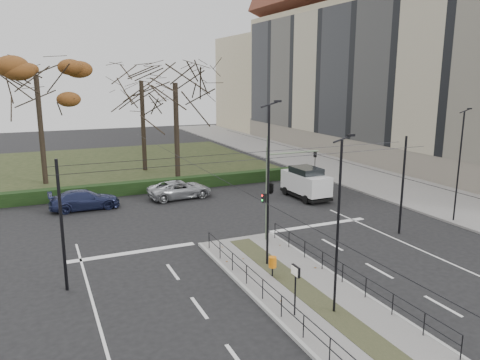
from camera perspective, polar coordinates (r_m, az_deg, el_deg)
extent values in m
plane|color=black|center=(23.59, 4.43, -11.03)|extent=(140.00, 140.00, 0.00)
cube|color=slate|center=(21.60, 7.65, -13.23)|extent=(4.40, 15.00, 0.14)
cube|color=slate|center=(50.71, 10.64, 1.69)|extent=(8.00, 90.00, 0.14)
cube|color=#232C16|center=(52.03, -18.65, 1.49)|extent=(38.00, 26.00, 0.10)
cube|color=black|center=(38.88, -16.78, -1.27)|extent=(38.00, 1.00, 1.00)
cube|color=tan|center=(57.61, 18.27, 11.50)|extent=(12.00, 52.00, 18.00)
cube|color=black|center=(53.78, 13.41, 12.71)|extent=(0.10, 50.96, 14.76)
cylinder|color=black|center=(25.99, -3.79, -7.35)|extent=(0.04, 0.04, 0.90)
cylinder|color=black|center=(18.10, 25.39, -17.97)|extent=(0.04, 0.04, 0.90)
cylinder|color=black|center=(27.57, 4.28, -6.18)|extent=(0.04, 0.04, 0.90)
cylinder|color=black|center=(20.19, 2.80, -11.99)|extent=(0.04, 13.20, 0.04)
cylinder|color=black|center=(22.19, 12.45, -9.95)|extent=(0.04, 13.20, 0.04)
cylinder|color=black|center=(21.96, -20.90, -5.30)|extent=(0.14, 0.14, 6.00)
cylinder|color=black|center=(29.66, 19.21, -0.67)|extent=(0.14, 0.14, 6.00)
cylinder|color=black|center=(22.85, 3.47, 2.64)|extent=(20.00, 0.02, 0.02)
cylinder|color=black|center=(24.62, 1.34, 3.37)|extent=(20.00, 0.02, 0.02)
cylinder|color=black|center=(18.78, -1.85, -0.13)|extent=(0.02, 34.00, 0.02)
cylinder|color=black|center=(22.30, 15.07, 1.46)|extent=(0.02, 34.00, 0.02)
cylinder|color=#65775B|center=(26.69, 3.32, -1.74)|extent=(0.17, 0.17, 5.42)
cylinder|color=#65775B|center=(27.01, 6.53, 3.34)|extent=(3.33, 0.10, 0.10)
imported|color=black|center=(27.85, 9.10, 2.46)|extent=(0.19, 0.21, 0.94)
imported|color=black|center=(26.69, 3.77, -0.82)|extent=(0.84, 2.12, 0.83)
cube|color=black|center=(26.66, 2.95, -2.21)|extent=(0.23, 0.17, 0.52)
sphere|color=#FF0C0C|center=(26.57, 2.75, -1.91)|extent=(0.11, 0.11, 0.11)
sphere|color=#0CE533|center=(26.64, 2.75, -2.50)|extent=(0.11, 0.11, 0.11)
cylinder|color=black|center=(22.63, 3.98, -11.05)|extent=(0.07, 0.07, 0.47)
cylinder|color=orange|center=(22.45, 3.99, -9.95)|extent=(0.37, 0.37, 0.51)
cylinder|color=black|center=(19.01, 6.74, -13.40)|extent=(0.07, 0.07, 1.97)
cube|color=black|center=(18.64, 6.81, -10.95)|extent=(0.10, 0.54, 0.41)
cube|color=white|center=(18.62, 6.65, -10.98)|extent=(0.02, 0.47, 0.35)
cylinder|color=black|center=(18.58, 11.83, -5.87)|extent=(0.10, 0.10, 6.99)
cube|color=black|center=(18.03, 13.37, 5.33)|extent=(0.31, 0.12, 0.09)
cylinder|color=black|center=(22.82, 3.45, -0.89)|extent=(0.12, 0.12, 7.98)
cube|color=black|center=(22.44, 4.62, 9.55)|extent=(0.35, 0.14, 0.10)
cylinder|color=black|center=(33.24, 25.12, 1.46)|extent=(0.11, 0.11, 7.15)
cube|color=black|center=(33.11, 26.18, 7.81)|extent=(0.31, 0.13, 0.09)
imported|color=#21284E|center=(35.58, -18.43, -2.30)|extent=(4.89, 2.00, 1.42)
imported|color=#A0A2A7|center=(37.19, -7.30, -1.13)|extent=(5.17, 2.65, 1.40)
cube|color=silver|center=(37.14, 8.03, -0.32)|extent=(2.03, 4.60, 1.47)
cube|color=black|center=(36.95, 8.07, 1.01)|extent=(1.82, 2.55, 0.69)
cube|color=black|center=(37.35, 7.98, -1.72)|extent=(2.07, 4.69, 0.18)
cylinder|color=black|center=(36.68, 10.52, -2.03)|extent=(0.24, 0.67, 0.66)
cylinder|color=black|center=(35.62, 8.02, -2.38)|extent=(0.24, 0.67, 0.66)
cylinder|color=black|center=(39.07, 7.95, -1.04)|extent=(0.24, 0.67, 0.66)
cylinder|color=black|center=(38.08, 5.54, -1.34)|extent=(0.24, 0.67, 0.66)
cylinder|color=black|center=(44.35, -23.09, 5.56)|extent=(0.44, 0.44, 9.41)
ellipsoid|color=#562F13|center=(44.11, -23.62, 11.63)|extent=(9.54, 9.54, 5.92)
cylinder|color=black|center=(47.99, -11.72, 6.44)|extent=(0.44, 0.44, 8.89)
cylinder|color=black|center=(40.95, -7.73, 5.51)|extent=(0.44, 0.44, 8.79)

